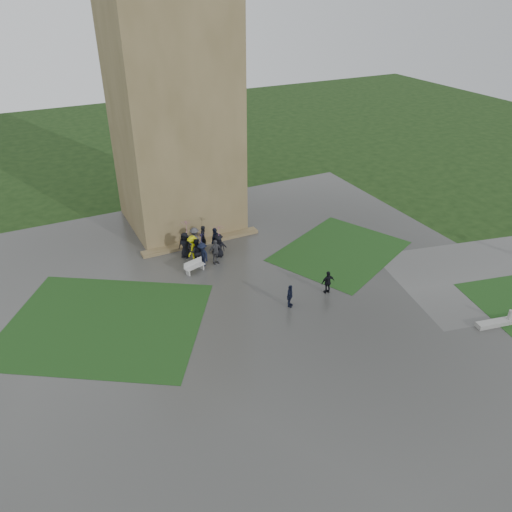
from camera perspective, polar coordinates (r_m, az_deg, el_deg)
name	(u,v)px	position (r m, az deg, el deg)	size (l,w,h in m)	color
ground	(268,321)	(29.07, 1.36, -7.46)	(120.00, 120.00, 0.00)	black
plaza	(253,303)	(30.50, -0.40, -5.41)	(34.00, 34.00, 0.02)	#343432
lawn_inset_left	(105,323)	(30.17, -16.92, -7.35)	(11.00, 9.00, 0.01)	#153713
lawn_inset_right	(340,251)	(36.49, 9.56, 0.55)	(9.00, 7.00, 0.01)	#153713
tower	(173,108)	(38.04, -9.47, 16.34)	(8.00, 8.00, 18.00)	brown
tower_plinth	(202,242)	(37.22, -6.24, 1.61)	(9.00, 0.80, 0.22)	brown
bench	(194,266)	(33.58, -7.07, -1.15)	(1.53, 0.86, 0.84)	#AAA9A5
visitor_cluster	(201,243)	(34.91, -6.25, 1.53)	(3.36, 3.46, 2.66)	black
pedestrian_mid	(290,296)	(29.89, 3.89, -4.58)	(0.86, 0.49, 1.47)	black
pedestrian_near	(328,282)	(31.34, 8.22, -2.98)	(0.90, 0.51, 1.54)	black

